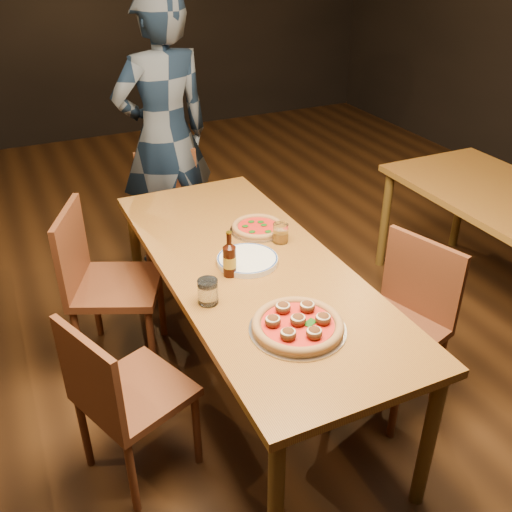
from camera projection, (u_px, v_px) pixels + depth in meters
name	position (u px, v px, depth m)	size (l,w,h in m)	color
ground	(252.00, 384.00, 3.05)	(9.00, 9.00, 0.00)	black
room_shell	(250.00, 9.00, 2.12)	(9.00, 9.00, 9.00)	black
table_main	(252.00, 277.00, 2.71)	(0.80, 2.00, 0.75)	brown
chair_main_nw	(135.00, 391.00, 2.39)	(0.41, 0.41, 0.87)	#562E16
chair_main_sw	(117.00, 285.00, 3.02)	(0.44, 0.44, 0.95)	#562E16
chair_main_e	(393.00, 328.00, 2.74)	(0.42, 0.42, 0.90)	#562E16
chair_end	(172.00, 218.00, 3.80)	(0.41, 0.41, 0.88)	#562E16
pizza_meatball	(298.00, 325.00, 2.23)	(0.39, 0.39, 0.07)	#B7B7BF
pizza_margherita	(258.00, 227.00, 2.96)	(0.29, 0.29, 0.04)	#B7B7BF
plate_stack	(247.00, 260.00, 2.68)	(0.29, 0.29, 0.03)	white
beer_bottle	(230.00, 260.00, 2.55)	(0.06, 0.06, 0.22)	black
water_glass	(208.00, 292.00, 2.38)	(0.09, 0.09, 0.11)	white
amber_glass	(281.00, 233.00, 2.84)	(0.08, 0.08, 0.10)	#A56112
diner	(164.00, 137.00, 3.76)	(0.67, 0.44, 1.84)	black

